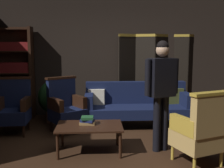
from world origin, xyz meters
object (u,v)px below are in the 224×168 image
at_px(folding_screen, 161,73).
at_px(velvet_couch, 137,103).
at_px(book_navy_cloth, 87,120).
at_px(book_green_cloth, 87,118).
at_px(coffee_table, 89,128).
at_px(potted_plant, 53,99).
at_px(bookshelf, 13,71).
at_px(armchair_gilt_accent, 201,130).
at_px(book_tan_leather, 87,123).
at_px(armchair_wing_left, 14,107).
at_px(armchair_wing_right, 66,106).
at_px(standing_figure, 162,86).

bearing_deg(folding_screen, velvet_couch, -128.64).
xyz_separation_m(book_navy_cloth, book_green_cloth, (0.00, 0.00, 0.04)).
bearing_deg(coffee_table, potted_plant, 115.83).
distance_m(bookshelf, armchair_gilt_accent, 4.29).
distance_m(book_tan_leather, book_green_cloth, 0.08).
xyz_separation_m(coffee_table, armchair_gilt_accent, (1.52, -0.55, 0.12)).
relative_size(armchair_wing_left, armchair_wing_right, 1.00).
relative_size(book_navy_cloth, book_green_cloth, 1.09).
distance_m(armchair_wing_left, armchair_wing_right, 0.96).
xyz_separation_m(velvet_couch, book_navy_cloth, (-0.97, -1.35, 0.03)).
distance_m(standing_figure, book_navy_cloth, 1.26).
bearing_deg(standing_figure, coffee_table, -179.55).
bearing_deg(armchair_gilt_accent, potted_plant, 136.06).
height_order(coffee_table, armchair_gilt_accent, armchair_gilt_accent).
xyz_separation_m(velvet_couch, armchair_gilt_accent, (0.58, -1.97, 0.04)).
bearing_deg(armchair_wing_right, coffee_table, -65.49).
height_order(armchair_gilt_accent, book_tan_leather, armchair_gilt_accent).
height_order(coffee_table, armchair_wing_left, armchair_wing_left).
bearing_deg(folding_screen, book_green_cloth, -126.85).
xyz_separation_m(folding_screen, book_tan_leather, (-1.68, -2.24, -0.55)).
bearing_deg(armchair_wing_left, book_navy_cloth, -34.76).
height_order(bookshelf, armchair_wing_left, bookshelf).
distance_m(folding_screen, bookshelf, 3.41).
height_order(armchair_gilt_accent, armchair_wing_left, same).
height_order(velvet_couch, book_tan_leather, velvet_couch).
bearing_deg(potted_plant, standing_figure, -41.42).
xyz_separation_m(armchair_gilt_accent, armchair_wing_right, (-2.00, 1.60, 0.00)).
distance_m(folding_screen, potted_plant, 2.59).
distance_m(bookshelf, book_tan_leather, 2.79).
relative_size(bookshelf, armchair_wing_left, 1.97).
relative_size(bookshelf, potted_plant, 2.29).
xyz_separation_m(folding_screen, armchair_wing_left, (-3.09, -1.27, -0.50)).
bearing_deg(bookshelf, standing_figure, -36.91).
bearing_deg(book_tan_leather, standing_figure, -2.79).
bearing_deg(book_green_cloth, coffee_table, -62.09).
bearing_deg(potted_plant, folding_screen, 13.48).
distance_m(book_tan_leather, book_navy_cloth, 0.04).
height_order(bookshelf, armchair_gilt_accent, bookshelf).
xyz_separation_m(bookshelf, coffee_table, (1.76, -2.16, -0.70)).
relative_size(armchair_wing_right, book_navy_cloth, 5.26).
distance_m(book_navy_cloth, book_green_cloth, 0.04).
relative_size(folding_screen, armchair_wing_left, 1.99).
relative_size(armchair_gilt_accent, book_tan_leather, 4.43).
height_order(folding_screen, armchair_gilt_accent, folding_screen).
height_order(armchair_wing_left, standing_figure, standing_figure).
height_order(standing_figure, book_navy_cloth, standing_figure).
distance_m(bookshelf, velvet_couch, 2.87).
bearing_deg(armchair_wing_left, book_green_cloth, -34.76).
height_order(folding_screen, velvet_couch, folding_screen).
distance_m(folding_screen, coffee_table, 2.90).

